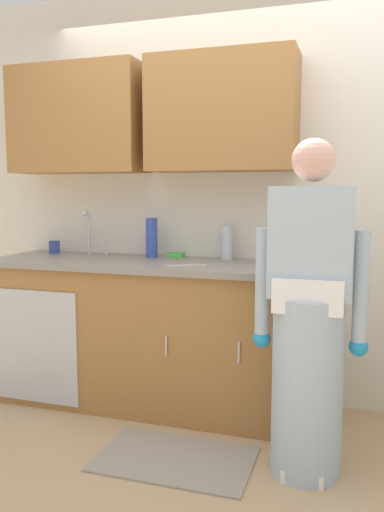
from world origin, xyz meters
TOP-DOWN VIEW (x-y plane):
  - ground_plane at (0.00, 0.00)m, footprint 9.00×9.00m
  - kitchen_wall_with_uppers at (-0.14, 0.99)m, footprint 4.80×0.44m
  - counter_cabinet at (-0.55, 0.70)m, footprint 1.90×0.62m
  - countertop at (-0.55, 0.70)m, footprint 1.96×0.66m
  - sink at (-0.96, 0.71)m, footprint 0.50×0.36m
  - person_at_sink at (0.56, 0.14)m, footprint 0.55×0.34m
  - floor_mat at (-0.09, 0.05)m, footprint 0.80×0.50m
  - bottle_water_tall at (0.32, 0.90)m, footprint 0.08×0.08m
  - bottle_dish_liquid at (-0.54, 0.86)m, footprint 0.08×0.08m
  - bottle_water_short at (-0.04, 0.91)m, footprint 0.07×0.07m
  - cup_by_sink at (-1.29, 0.87)m, footprint 0.08×0.08m
  - knife_on_counter at (-0.20, 0.56)m, footprint 0.21×0.15m
  - sponge at (-0.39, 0.92)m, footprint 0.11×0.07m

SIDE VIEW (x-z plane):
  - ground_plane at x=0.00m, z-range 0.00..0.00m
  - floor_mat at x=-0.09m, z-range 0.00..0.01m
  - counter_cabinet at x=-0.55m, z-range 0.00..0.90m
  - person_at_sink at x=0.56m, z-range -0.12..1.50m
  - countertop at x=-0.55m, z-range 0.90..0.94m
  - sink at x=-0.96m, z-range 0.75..1.10m
  - knife_on_counter at x=-0.20m, z-range 0.94..0.95m
  - sponge at x=-0.39m, z-range 0.94..0.97m
  - cup_by_sink at x=-1.29m, z-range 0.94..1.03m
  - bottle_water_tall at x=0.32m, z-range 0.94..1.12m
  - bottle_water_short at x=-0.04m, z-range 0.94..1.16m
  - bottle_dish_liquid at x=-0.54m, z-range 0.94..1.20m
  - kitchen_wall_with_uppers at x=-0.14m, z-range 0.13..2.83m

